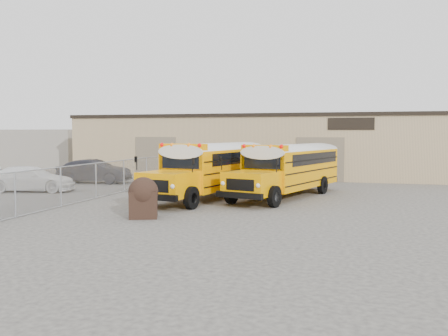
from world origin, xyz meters
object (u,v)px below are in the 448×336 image
(tarp_bundle, at_px, (143,197))
(car_white, at_px, (31,179))
(school_bus_left, at_px, (256,160))
(car_dark, at_px, (94,171))
(school_bus_right, at_px, (328,161))

(tarp_bundle, height_order, car_white, tarp_bundle)
(school_bus_left, bearing_deg, car_dark, -175.06)
(school_bus_left, distance_m, car_dark, 10.76)
(tarp_bundle, height_order, car_dark, tarp_bundle)
(school_bus_right, bearing_deg, car_dark, -172.19)
(tarp_bundle, relative_size, car_white, 0.33)
(school_bus_left, bearing_deg, tarp_bundle, -98.20)
(tarp_bundle, distance_m, car_dark, 14.57)
(school_bus_left, xyz_separation_m, tarp_bundle, (-1.80, -12.47, -0.83))
(school_bus_left, height_order, school_bus_right, school_bus_left)
(school_bus_left, height_order, tarp_bundle, school_bus_left)
(school_bus_right, xyz_separation_m, car_white, (-15.89, -7.23, -0.89))
(car_dark, bearing_deg, school_bus_left, -92.63)
(school_bus_left, relative_size, school_bus_right, 1.03)
(tarp_bundle, xyz_separation_m, car_white, (-9.85, 6.37, -0.11))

